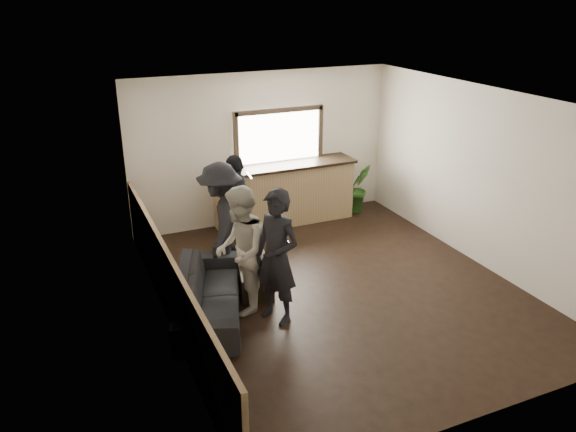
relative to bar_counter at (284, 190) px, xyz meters
name	(u,v)px	position (x,y,z in m)	size (l,w,h in m)	color
ground	(337,288)	(-0.30, -2.70, -0.64)	(5.00, 6.00, 0.01)	black
room_shell	(292,203)	(-1.04, -2.70, 0.83)	(5.01, 6.01, 2.80)	silver
bar_counter	(284,190)	(0.00, 0.00, 0.00)	(2.70, 0.68, 2.13)	#9D7F55
sofa	(208,293)	(-2.24, -2.61, -0.33)	(2.13, 0.83, 0.62)	black
coffee_table	(255,279)	(-1.44, -2.27, -0.46)	(0.46, 0.83, 0.37)	black
cup_a	(244,262)	(-1.55, -2.10, -0.23)	(0.11, 0.11, 0.09)	silver
cup_b	(265,268)	(-1.34, -2.42, -0.23)	(0.10, 0.10, 0.10)	silver
potted_plant	(358,188)	(1.56, -0.05, -0.16)	(0.53, 0.43, 0.97)	#2D6623
person_a	(277,257)	(-1.44, -3.11, 0.27)	(0.70, 0.80, 1.83)	black
person_b	(240,251)	(-1.79, -2.69, 0.25)	(0.93, 1.04, 1.78)	beige
person_c	(221,221)	(-1.73, -1.64, 0.27)	(1.08, 1.34, 1.81)	black
person_d	(237,207)	(-1.29, -1.04, 0.23)	(0.88, 1.09, 1.74)	black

